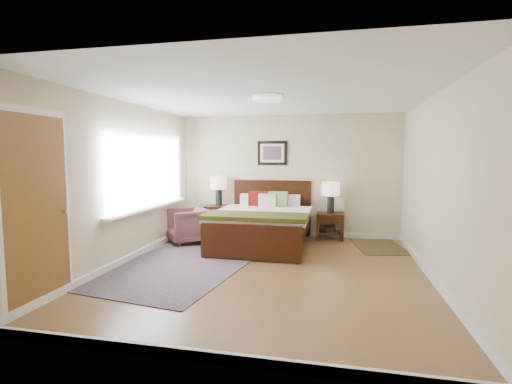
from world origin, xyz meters
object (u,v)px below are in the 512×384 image
at_px(lamp_right, 331,192).
at_px(armchair, 188,225).
at_px(nightstand_left, 219,211).
at_px(bed, 263,218).
at_px(nightstand_right, 330,223).
at_px(lamp_left, 219,185).
at_px(rug_persian, 175,268).

height_order(lamp_right, armchair, lamp_right).
bearing_deg(nightstand_left, bed, -35.41).
bearing_deg(nightstand_right, armchair, -162.73).
bearing_deg(lamp_right, armchair, -162.50).
bearing_deg(armchair, nightstand_right, 68.56).
relative_size(nightstand_left, lamp_left, 1.01).
height_order(lamp_right, rug_persian, lamp_right).
height_order(nightstand_left, armchair, armchair).
relative_size(bed, nightstand_left, 3.42).
bearing_deg(nightstand_right, lamp_right, 90.00).
bearing_deg(armchair, lamp_left, 118.72).
bearing_deg(lamp_left, bed, -36.14).
xyz_separation_m(bed, nightstand_right, (1.21, 0.80, -0.19)).
distance_m(lamp_left, rug_persian, 2.68).
distance_m(nightstand_left, lamp_left, 0.55).
bearing_deg(rug_persian, nightstand_right, 56.08).
height_order(bed, armchair, bed).
height_order(bed, nightstand_left, bed).
xyz_separation_m(bed, armchair, (-1.46, -0.03, -0.20)).
xyz_separation_m(bed, lamp_left, (-1.11, 0.81, 0.52)).
xyz_separation_m(lamp_left, armchair, (-0.35, -0.84, -0.72)).
relative_size(armchair, rug_persian, 0.28).
height_order(lamp_left, lamp_right, lamp_left).
bearing_deg(nightstand_left, rug_persian, -87.66).
xyz_separation_m(nightstand_left, lamp_left, (-0.00, 0.02, 0.55)).
xyz_separation_m(nightstand_left, nightstand_right, (2.32, 0.01, -0.16)).
bearing_deg(armchair, rug_persian, -23.24).
xyz_separation_m(bed, rug_persian, (-1.01, -1.66, -0.52)).
height_order(nightstand_right, lamp_left, lamp_left).
bearing_deg(bed, rug_persian, -121.27).
bearing_deg(bed, lamp_left, 143.86).
xyz_separation_m(lamp_left, rug_persian, (0.10, -2.47, -1.04)).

